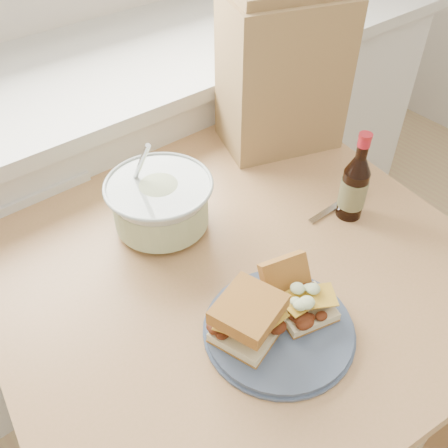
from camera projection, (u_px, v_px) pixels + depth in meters
cabinet_run at (124, 188)px, 1.74m from camera, size 2.50×0.64×0.94m
dining_table at (229, 290)px, 1.13m from camera, size 1.08×1.08×0.81m
plate at (279, 329)px, 0.90m from camera, size 0.27×0.27×0.02m
sandwich_left at (248, 318)px, 0.86m from camera, size 0.14×0.13×0.08m
sandwich_right at (299, 296)px, 0.91m from camera, size 0.12×0.15×0.08m
coleslaw_bowl at (161, 205)px, 1.07m from camera, size 0.23×0.23×0.23m
beer_bottle at (354, 186)px, 1.09m from camera, size 0.06×0.06×0.21m
knife at (345, 199)px, 1.17m from camera, size 0.18×0.02×0.01m
paper_bag at (282, 74)px, 1.24m from camera, size 0.34×0.27×0.38m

